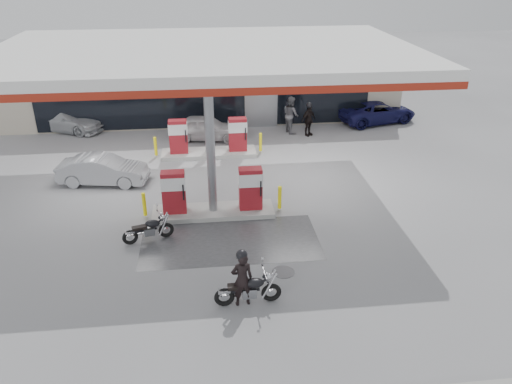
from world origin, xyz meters
TOP-DOWN VIEW (x-y plane):
  - ground at (0.00, 0.00)m, footprint 90.00×90.00m
  - wet_patch at (0.50, 0.00)m, footprint 6.00×3.00m
  - drain_cover at (2.00, -2.00)m, footprint 0.70×0.70m
  - store_building at (0.01, 15.94)m, footprint 22.00×8.22m
  - canopy at (0.00, 5.00)m, footprint 16.00×10.02m
  - pump_island_near at (0.00, 2.00)m, footprint 5.14×1.30m
  - pump_island_far at (0.00, 8.00)m, footprint 5.14×1.30m
  - main_motorcycle at (0.81, -3.36)m, footprint 1.90×0.73m
  - biker_main at (0.62, -3.37)m, footprint 0.66×0.48m
  - parked_motorcycle at (-2.21, 0.35)m, footprint 1.72×0.77m
  - sedan_white at (-0.07, 10.20)m, footprint 3.85×1.98m
  - attendant at (4.47, 10.80)m, footprint 0.99×1.13m
  - hatchback_silver at (-4.48, 5.25)m, footprint 3.84×1.83m
  - parked_car_left at (-7.62, 12.50)m, footprint 4.68×3.35m
  - parked_car_right at (9.64, 12.00)m, footprint 4.88×3.16m
  - biker_walking at (5.30, 10.20)m, footprint 1.05×0.91m

SIDE VIEW (x-z plane):
  - ground at x=0.00m, z-range 0.00..0.00m
  - wet_patch at x=0.50m, z-range 0.00..0.00m
  - drain_cover at x=2.00m, z-range 0.00..0.01m
  - parked_motorcycle at x=-2.21m, z-range -0.05..0.85m
  - main_motorcycle at x=0.81m, z-range -0.06..0.92m
  - hatchback_silver at x=-4.48m, z-range 0.00..1.22m
  - parked_car_right at x=9.64m, z-range 0.00..1.25m
  - sedan_white at x=-0.07m, z-range 0.00..1.25m
  - parked_car_left at x=-7.62m, z-range 0.00..1.26m
  - pump_island_near at x=0.00m, z-range -0.18..1.60m
  - pump_island_far at x=0.00m, z-range -0.18..1.60m
  - biker_main at x=0.62m, z-range 0.00..1.67m
  - biker_walking at x=5.30m, z-range 0.00..1.70m
  - attendant at x=4.47m, z-range 0.00..1.97m
  - store_building at x=0.01m, z-range 0.01..4.01m
  - canopy at x=0.00m, z-range 2.51..8.02m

